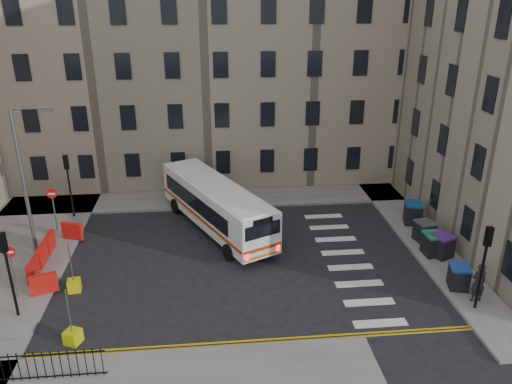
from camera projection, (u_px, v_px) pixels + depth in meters
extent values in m
plane|color=black|center=(273.00, 260.00, 27.13)|extent=(120.00, 120.00, 0.00)
cube|color=slate|center=(171.00, 201.00, 34.48)|extent=(36.00, 3.20, 0.15)
cube|color=slate|center=(405.00, 220.00, 31.61)|extent=(2.40, 26.00, 0.15)
cube|color=slate|center=(12.00, 262.00, 26.74)|extent=(6.00, 22.00, 0.15)
cube|color=gray|center=(156.00, 69.00, 37.74)|extent=(38.00, 10.50, 16.00)
cylinder|color=black|center=(480.00, 278.00, 22.19)|extent=(0.12, 0.12, 3.20)
cube|color=black|center=(489.00, 237.00, 21.42)|extent=(0.28, 0.22, 0.90)
cylinder|color=black|center=(71.00, 193.00, 31.36)|extent=(0.12, 0.12, 3.20)
cube|color=black|center=(66.00, 162.00, 30.58)|extent=(0.28, 0.22, 0.90)
cylinder|color=black|center=(12.00, 284.00, 21.69)|extent=(0.12, 0.12, 3.20)
cube|color=black|center=(3.00, 243.00, 20.91)|extent=(0.28, 0.22, 0.90)
cylinder|color=#595B5E|center=(24.00, 184.00, 26.22)|extent=(0.20, 0.20, 8.00)
cube|color=#595B5E|center=(9.00, 107.00, 24.68)|extent=(0.50, 0.22, 0.14)
cylinder|color=#595B5E|center=(55.00, 212.00, 29.62)|extent=(0.08, 0.08, 2.40)
cube|color=red|center=(51.00, 189.00, 29.06)|extent=(0.60, 0.04, 0.60)
cylinder|color=#595B5E|center=(14.00, 275.00, 23.18)|extent=(0.08, 0.08, 2.40)
cube|color=red|center=(8.00, 246.00, 22.61)|extent=(0.60, 0.04, 0.60)
cube|color=red|center=(33.00, 270.00, 24.85)|extent=(0.25, 1.25, 1.00)
cube|color=red|center=(42.00, 256.00, 26.23)|extent=(0.25, 1.25, 1.00)
cube|color=red|center=(50.00, 242.00, 27.61)|extent=(0.25, 1.25, 1.00)
cube|color=red|center=(72.00, 231.00, 28.89)|extent=(1.26, 0.66, 1.00)
cube|color=red|center=(44.00, 284.00, 23.73)|extent=(1.26, 0.66, 1.00)
cube|color=black|center=(0.00, 380.00, 18.46)|extent=(7.80, 0.04, 0.04)
cube|color=white|center=(216.00, 204.00, 29.97)|extent=(6.76, 10.56, 2.40)
cube|color=black|center=(194.00, 202.00, 29.69)|extent=(3.73, 7.64, 0.96)
cube|color=black|center=(230.00, 194.00, 30.86)|extent=(3.73, 7.64, 0.96)
cube|color=black|center=(180.00, 174.00, 34.06)|extent=(1.93, 0.97, 1.06)
cube|color=black|center=(263.00, 230.00, 25.61)|extent=(1.93, 0.97, 0.77)
cube|color=#AD340E|center=(198.00, 217.00, 29.60)|extent=(4.55, 9.36, 0.17)
cube|color=#AD340E|center=(234.00, 208.00, 30.78)|extent=(4.55, 9.36, 0.17)
cube|color=#FF0C0C|center=(247.00, 257.00, 25.63)|extent=(0.21, 0.14, 0.38)
cube|color=#FF0C0C|center=(278.00, 248.00, 26.56)|extent=(0.21, 0.14, 0.38)
cylinder|color=black|center=(175.00, 206.00, 32.65)|extent=(0.66, 0.98, 0.96)
cylinder|color=black|center=(208.00, 198.00, 33.81)|extent=(0.66, 0.98, 0.96)
cylinder|color=black|center=(229.00, 252.00, 26.89)|extent=(0.66, 0.98, 0.96)
cylinder|color=black|center=(266.00, 242.00, 28.05)|extent=(0.66, 0.98, 0.96)
cube|color=black|center=(459.00, 278.00, 24.17)|extent=(1.10, 1.20, 1.06)
cube|color=navy|center=(460.00, 267.00, 23.95)|extent=(1.16, 1.26, 0.11)
cube|color=black|center=(441.00, 246.00, 27.02)|extent=(1.31, 1.38, 1.14)
cube|color=#471F76|center=(443.00, 236.00, 26.78)|extent=(1.37, 1.45, 0.12)
cube|color=black|center=(433.00, 245.00, 27.20)|extent=(0.98, 1.12, 1.12)
cube|color=#1B7A47|center=(434.00, 235.00, 26.97)|extent=(1.03, 1.17, 0.12)
cube|color=black|center=(424.00, 232.00, 28.64)|extent=(1.11, 1.22, 1.09)
cube|color=#3C3D3F|center=(426.00, 223.00, 28.41)|extent=(1.17, 1.27, 0.11)
cube|color=black|center=(413.00, 214.00, 30.86)|extent=(1.27, 1.38, 1.21)
cube|color=navy|center=(414.00, 204.00, 30.60)|extent=(1.33, 1.44, 0.13)
imported|color=black|center=(478.00, 282.00, 22.94)|extent=(0.73, 0.49, 1.98)
cube|color=#CAB90B|center=(74.00, 285.00, 24.23)|extent=(0.68, 0.68, 0.60)
cube|color=#BBBF0B|center=(73.00, 337.00, 20.66)|extent=(0.79, 0.79, 0.60)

